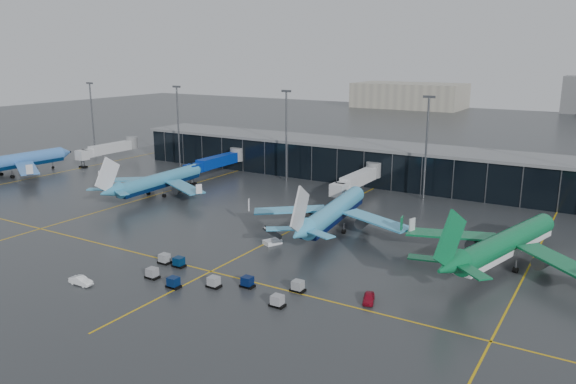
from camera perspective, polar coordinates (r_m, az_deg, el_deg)
The scene contains 13 objects.
ground at distance 112.05m, azimuth -7.00°, elevation -4.56°, with size 600.00×600.00×0.00m, color #282B2D.
terminal_pier at distance 162.30m, azimuth 6.58°, elevation 3.22°, with size 142.00×17.00×10.70m.
jet_bridges at distance 164.66m, azimuth -7.41°, elevation 3.05°, with size 94.00×27.50×7.20m.
flood_masts at distance 148.10m, azimuth 6.47°, elevation 5.49°, with size 203.00×0.50×25.50m.
taxi_lines at distance 114.89m, azimuth 0.22°, elevation -3.97°, with size 220.00×120.00×0.02m.
airliner_klm_west at distance 183.86m, azimuth -26.30°, elevation 3.55°, with size 38.61×43.98×13.52m, color #417ED5, non-canonical shape.
airliner_arkefly at distance 146.51m, azimuth -12.87°, elevation 2.00°, with size 33.88×38.58×11.86m, color #3991BD, non-canonical shape.
airliner_klm_near at distance 114.66m, azimuth 4.75°, elevation -0.83°, with size 35.54×40.47×12.44m, color #43ABDD, non-canonical shape.
airliner_aer_lingus at distance 101.89m, azimuth 21.42°, elevation -3.55°, with size 36.73×41.83×12.85m, color #0C6A3B, non-canonical shape.
baggage_carts at distance 90.51m, azimuth -7.83°, elevation -8.67°, with size 27.96×10.32×1.70m.
mobile_airstair at distance 107.09m, azimuth -1.61°, elevation -4.90°, with size 3.34×3.83×3.45m.
service_van_red at distance 83.97m, azimuth 8.20°, elevation -10.61°, with size 1.57×3.90×1.33m, color maroon.
service_van_white at distance 94.70m, azimuth -20.30°, elevation -8.45°, with size 1.45×4.16×1.37m, color white.
Camera 1 is at (66.40, -83.03, 35.36)m, focal length 35.00 mm.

